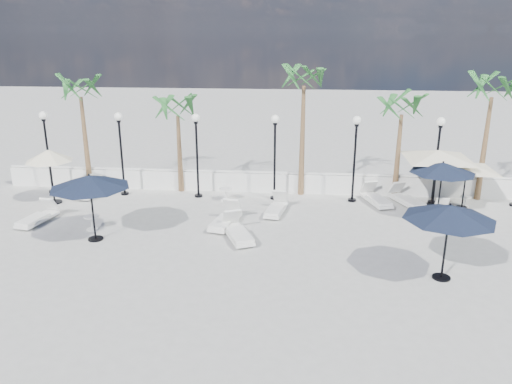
# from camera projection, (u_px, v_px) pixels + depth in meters

# --- Properties ---
(ground) EXTENTS (100.00, 100.00, 0.00)m
(ground) POSITION_uv_depth(u_px,v_px,m) (263.00, 262.00, 16.57)
(ground) COLOR #989793
(ground) RESTS_ON ground
(balustrade) EXTENTS (26.00, 0.30, 1.01)m
(balustrade) POSITION_uv_depth(u_px,v_px,m) (276.00, 183.00, 23.53)
(balustrade) COLOR silver
(balustrade) RESTS_ON ground
(lamppost_0) EXTENTS (0.36, 0.36, 3.84)m
(lamppost_0) POSITION_uv_depth(u_px,v_px,m) (46.00, 141.00, 22.85)
(lamppost_0) COLOR black
(lamppost_0) RESTS_ON ground
(lamppost_1) EXTENTS (0.36, 0.36, 3.84)m
(lamppost_1) POSITION_uv_depth(u_px,v_px,m) (120.00, 142.00, 22.55)
(lamppost_1) COLOR black
(lamppost_1) RESTS_ON ground
(lamppost_2) EXTENTS (0.36, 0.36, 3.84)m
(lamppost_2) POSITION_uv_depth(u_px,v_px,m) (197.00, 144.00, 22.25)
(lamppost_2) COLOR black
(lamppost_2) RESTS_ON ground
(lamppost_3) EXTENTS (0.36, 0.36, 3.84)m
(lamppost_3) POSITION_uv_depth(u_px,v_px,m) (275.00, 145.00, 21.95)
(lamppost_3) COLOR black
(lamppost_3) RESTS_ON ground
(lamppost_4) EXTENTS (0.36, 0.36, 3.84)m
(lamppost_4) POSITION_uv_depth(u_px,v_px,m) (355.00, 147.00, 21.65)
(lamppost_4) COLOR black
(lamppost_4) RESTS_ON ground
(lamppost_5) EXTENTS (0.36, 0.36, 3.84)m
(lamppost_5) POSITION_uv_depth(u_px,v_px,m) (438.00, 149.00, 21.35)
(lamppost_5) COLOR black
(lamppost_5) RESTS_ON ground
(palm_0) EXTENTS (2.60, 2.60, 5.50)m
(palm_0) POSITION_uv_depth(u_px,v_px,m) (80.00, 94.00, 22.85)
(palm_0) COLOR brown
(palm_0) RESTS_ON ground
(palm_1) EXTENTS (2.60, 2.60, 4.70)m
(palm_1) POSITION_uv_depth(u_px,v_px,m) (178.00, 112.00, 22.70)
(palm_1) COLOR brown
(palm_1) RESTS_ON ground
(palm_2) EXTENTS (2.60, 2.60, 6.10)m
(palm_2) POSITION_uv_depth(u_px,v_px,m) (304.00, 83.00, 21.79)
(palm_2) COLOR brown
(palm_2) RESTS_ON ground
(palm_3) EXTENTS (2.60, 2.60, 4.90)m
(palm_3) POSITION_uv_depth(u_px,v_px,m) (402.00, 111.00, 21.78)
(palm_3) COLOR brown
(palm_3) RESTS_ON ground
(palm_4) EXTENTS (2.60, 2.60, 5.70)m
(palm_4) POSITION_uv_depth(u_px,v_px,m) (492.00, 94.00, 21.22)
(palm_4) COLOR brown
(palm_4) RESTS_ON ground
(lounger_0) EXTENTS (0.73, 2.04, 0.76)m
(lounger_0) POSITION_uv_depth(u_px,v_px,m) (92.00, 190.00, 23.11)
(lounger_0) COLOR white
(lounger_0) RESTS_ON ground
(lounger_1) EXTENTS (1.01, 2.08, 0.75)m
(lounger_1) POSITION_uv_depth(u_px,v_px,m) (38.00, 217.00, 19.83)
(lounger_1) COLOR white
(lounger_1) RESTS_ON ground
(lounger_2) EXTENTS (1.12, 2.22, 0.80)m
(lounger_2) POSITION_uv_depth(u_px,v_px,m) (225.00, 219.00, 19.54)
(lounger_2) COLOR white
(lounger_2) RESTS_ON ground
(lounger_3) EXTENTS (1.48, 2.24, 0.80)m
(lounger_3) POSITION_uv_depth(u_px,v_px,m) (238.00, 232.00, 18.31)
(lounger_3) COLOR white
(lounger_3) RESTS_ON ground
(lounger_4) EXTENTS (1.26, 2.17, 0.78)m
(lounger_4) POSITION_uv_depth(u_px,v_px,m) (376.00, 198.00, 21.99)
(lounger_4) COLOR white
(lounger_4) RESTS_ON ground
(lounger_5) EXTENTS (0.97, 2.03, 0.73)m
(lounger_5) POSITION_uv_depth(u_px,v_px,m) (276.00, 208.00, 20.85)
(lounger_5) COLOR white
(lounger_5) RESTS_ON ground
(lounger_6) EXTENTS (0.62, 1.73, 0.64)m
(lounger_6) POSITION_uv_depth(u_px,v_px,m) (445.00, 214.00, 20.26)
(lounger_6) COLOR white
(lounger_6) RESTS_ON ground
(lounger_7) EXTENTS (1.43, 2.17, 0.78)m
(lounger_7) POSITION_uv_depth(u_px,v_px,m) (407.00, 199.00, 21.88)
(lounger_7) COLOR white
(lounger_7) RESTS_ON ground
(side_table_0) EXTENTS (0.57, 0.57, 0.55)m
(side_table_0) POSITION_uv_depth(u_px,v_px,m) (92.00, 221.00, 19.15)
(side_table_0) COLOR white
(side_table_0) RESTS_ON ground
(side_table_1) EXTENTS (0.59, 0.59, 0.58)m
(side_table_1) POSITION_uv_depth(u_px,v_px,m) (226.00, 193.00, 22.39)
(side_table_1) COLOR white
(side_table_1) RESTS_ON ground
(side_table_2) EXTENTS (0.48, 0.48, 0.46)m
(side_table_2) POSITION_uv_depth(u_px,v_px,m) (465.00, 201.00, 21.64)
(side_table_2) COLOR white
(side_table_2) RESTS_ON ground
(parasol_navy_left) EXTENTS (2.86, 2.86, 2.52)m
(parasol_navy_left) POSITION_uv_depth(u_px,v_px,m) (90.00, 182.00, 17.64)
(parasol_navy_left) COLOR black
(parasol_navy_left) RESTS_ON ground
(parasol_navy_mid) EXTENTS (2.62, 2.62, 2.35)m
(parasol_navy_mid) POSITION_uv_depth(u_px,v_px,m) (443.00, 168.00, 19.97)
(parasol_navy_mid) COLOR black
(parasol_navy_mid) RESTS_ON ground
(parasol_navy_right) EXTENTS (2.76, 2.76, 2.48)m
(parasol_navy_right) POSITION_uv_depth(u_px,v_px,m) (450.00, 213.00, 14.81)
(parasol_navy_right) COLOR black
(parasol_navy_right) RESTS_ON ground
(parasol_cream_sq_a) EXTENTS (4.43, 4.43, 2.17)m
(parasol_cream_sq_a) POSITION_uv_depth(u_px,v_px,m) (468.00, 163.00, 20.96)
(parasol_cream_sq_a) COLOR black
(parasol_cream_sq_a) RESTS_ON ground
(parasol_cream_sq_b) EXTENTS (5.35, 5.35, 2.68)m
(parasol_cream_sq_b) POSITION_uv_depth(u_px,v_px,m) (439.00, 151.00, 21.07)
(parasol_cream_sq_b) COLOR black
(parasol_cream_sq_b) RESTS_ON ground
(parasol_cream_small) EXTENTS (2.03, 2.03, 2.49)m
(parasol_cream_small) POSITION_uv_depth(u_px,v_px,m) (49.00, 156.00, 21.55)
(parasol_cream_small) COLOR black
(parasol_cream_small) RESTS_ON ground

